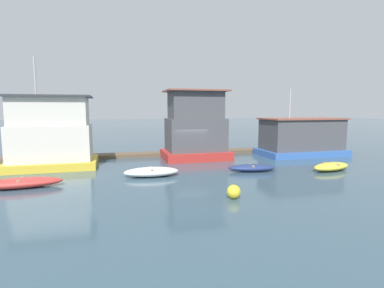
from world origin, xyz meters
name	(u,v)px	position (x,y,z in m)	size (l,w,h in m)	color
ground_plane	(189,160)	(0.00, 0.00, 0.00)	(200.00, 200.00, 0.00)	#385160
dock_walkway	(181,153)	(0.00, 2.90, 0.15)	(33.80, 1.47, 0.30)	brown
houseboat_yellow	(52,134)	(-9.83, -0.39, 2.30)	(5.81, 4.01, 7.49)	gold
houseboat_red	(195,128)	(0.71, 0.57, 2.49)	(5.23, 3.82, 5.52)	red
houseboat_blue	(301,137)	(10.23, 0.06, 1.57)	(7.30, 3.94, 5.74)	#3866B7
dinghy_red	(20,183)	(-10.44, -5.91, 0.26)	(4.12, 1.51, 0.53)	red
dinghy_white	(151,172)	(-3.60, -4.94, 0.27)	(3.33, 1.60, 0.54)	white
dinghy_navy	(252,168)	(2.87, -5.24, 0.24)	(3.21, 1.63, 0.47)	navy
dinghy_yellow	(331,167)	(8.10, -6.29, 0.26)	(3.33, 2.10, 0.51)	yellow
mooring_post_far_right	(304,143)	(11.84, 1.92, 0.78)	(0.22, 0.22, 1.56)	brown
mooring_post_near_right	(182,147)	(-0.10, 1.92, 0.84)	(0.32, 0.32, 1.69)	brown
mooring_post_centre	(193,145)	(0.86, 1.92, 0.95)	(0.25, 0.25, 1.89)	brown
buoy_yellow	(234,192)	(-0.58, -10.43, 0.31)	(0.63, 0.63, 0.63)	yellow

